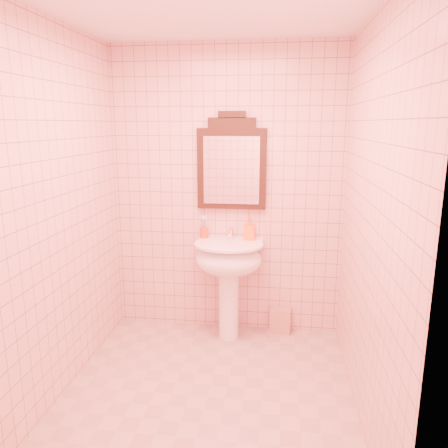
# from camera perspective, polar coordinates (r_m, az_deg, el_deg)

# --- Properties ---
(floor) EXTENTS (2.20, 2.20, 0.00)m
(floor) POSITION_cam_1_polar(r_m,az_deg,el_deg) (3.24, -2.21, -21.61)
(floor) COLOR tan
(floor) RESTS_ON ground
(back_wall) EXTENTS (2.00, 0.02, 2.50)m
(back_wall) POSITION_cam_1_polar(r_m,az_deg,el_deg) (3.80, 0.32, 4.06)
(back_wall) COLOR #E7ABA1
(back_wall) RESTS_ON floor
(pedestal_sink) EXTENTS (0.58, 0.58, 0.86)m
(pedestal_sink) POSITION_cam_1_polar(r_m,az_deg,el_deg) (3.72, 0.62, -5.50)
(pedestal_sink) COLOR white
(pedestal_sink) RESTS_ON floor
(faucet) EXTENTS (0.04, 0.16, 0.11)m
(faucet) POSITION_cam_1_polar(r_m,az_deg,el_deg) (3.78, 0.87, -1.13)
(faucet) COLOR white
(faucet) RESTS_ON pedestal_sink
(mirror) EXTENTS (0.59, 0.06, 0.82)m
(mirror) POSITION_cam_1_polar(r_m,az_deg,el_deg) (3.74, 1.01, 7.76)
(mirror) COLOR black
(mirror) RESTS_ON back_wall
(toothbrush_cup) EXTENTS (0.07, 0.07, 0.17)m
(toothbrush_cup) POSITION_cam_1_polar(r_m,az_deg,el_deg) (3.82, -2.60, -1.08)
(toothbrush_cup) COLOR red
(toothbrush_cup) RESTS_ON pedestal_sink
(soap_dispenser) EXTENTS (0.10, 0.10, 0.20)m
(soap_dispenser) POSITION_cam_1_polar(r_m,az_deg,el_deg) (3.75, 3.36, -0.60)
(soap_dispenser) COLOR orange
(soap_dispenser) RESTS_ON pedestal_sink
(towel) EXTENTS (0.20, 0.14, 0.22)m
(towel) POSITION_cam_1_polar(r_m,az_deg,el_deg) (4.06, 7.39, -12.34)
(towel) COLOR tan
(towel) RESTS_ON floor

